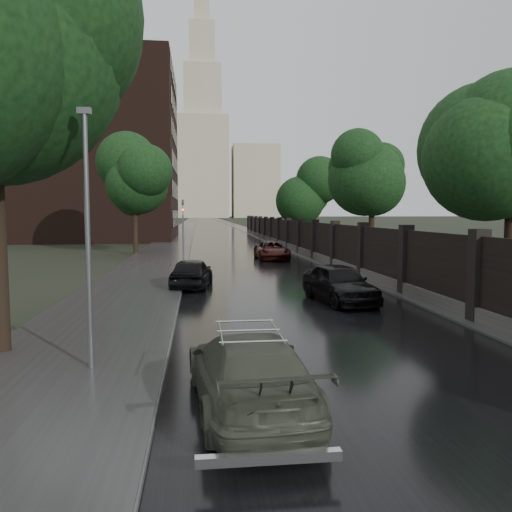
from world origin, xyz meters
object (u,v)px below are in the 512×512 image
object	(u,v)px
tree_right_b	(372,184)
tree_right_c	(309,194)
tree_left_far	(134,185)
lamp_post	(88,239)
car_right_near	(339,283)
traffic_light	(183,224)
volga_sedan	(249,371)
hatchback_left	(192,273)
car_right_far	(272,250)

from	to	relation	value
tree_right_b	tree_right_c	size ratio (longest dim) A/B	1.00
tree_left_far	lamp_post	size ratio (longest dim) A/B	1.45
lamp_post	car_right_near	distance (m)	10.19
traffic_light	tree_right_b	bearing A→B (deg)	-14.24
lamp_post	volga_sedan	xyz separation A→B (m)	(2.87, -1.99, -2.05)
tree_right_b	car_right_near	bearing A→B (deg)	-113.83
lamp_post	car_right_near	world-z (taller)	lamp_post
tree_left_far	tree_right_b	bearing A→B (deg)	-27.30
tree_left_far	tree_right_c	xyz separation A→B (m)	(15.50, 10.00, -0.29)
lamp_post	hatchback_left	distance (m)	11.52
tree_left_far	tree_right_c	size ratio (longest dim) A/B	1.05
traffic_light	tree_right_c	bearing A→B (deg)	51.82
traffic_light	volga_sedan	bearing A→B (deg)	-86.02
tree_right_b	volga_sedan	xyz separation A→B (m)	(-10.03, -22.49, -4.33)
volga_sedan	car_right_far	bearing A→B (deg)	-103.58
volga_sedan	car_right_far	distance (m)	25.67
tree_right_b	hatchback_left	bearing A→B (deg)	-140.04
tree_right_b	lamp_post	size ratio (longest dim) A/B	1.37
lamp_post	tree_right_c	bearing A→B (deg)	71.48
hatchback_left	car_right_far	world-z (taller)	hatchback_left
tree_left_far	car_right_near	xyz separation A→B (m)	(9.60, -21.36, -4.55)
hatchback_left	tree_right_b	bearing A→B (deg)	-132.68
tree_left_far	car_right_far	size ratio (longest dim) A/B	1.67
hatchback_left	tree_right_c	bearing A→B (deg)	-104.77
tree_right_c	volga_sedan	xyz separation A→B (m)	(-10.03, -40.49, -4.33)
lamp_post	hatchback_left	xyz separation A→B (m)	(1.80, 11.20, -2.03)
hatchback_left	lamp_post	bearing A→B (deg)	88.23
traffic_light	volga_sedan	distance (m)	25.61
tree_left_far	traffic_light	xyz separation A→B (m)	(3.70, -5.01, -2.84)
tree_left_far	car_right_near	distance (m)	23.86
tree_left_far	traffic_light	bearing A→B (deg)	-53.53
tree_right_c	hatchback_left	distance (m)	29.78
volga_sedan	car_right_near	distance (m)	10.02
tree_right_c	car_right_far	xyz separation A→B (m)	(-5.90, -15.16, -4.33)
tree_right_b	car_right_far	xyz separation A→B (m)	(-5.90, 2.84, -4.33)
tree_right_c	lamp_post	size ratio (longest dim) A/B	1.37
lamp_post	volga_sedan	size ratio (longest dim) A/B	1.20
volga_sedan	hatchback_left	bearing A→B (deg)	-89.68
hatchback_left	traffic_light	bearing A→B (deg)	-79.38
tree_right_b	traffic_light	size ratio (longest dim) A/B	1.75
tree_right_c	traffic_light	size ratio (longest dim) A/B	1.75
tree_left_far	volga_sedan	bearing A→B (deg)	-79.83
tree_right_b	hatchback_left	size ratio (longest dim) A/B	1.87
tree_right_b	tree_right_c	world-z (taller)	same
volga_sedan	tree_right_b	bearing A→B (deg)	-118.35
traffic_light	tree_left_far	bearing A→B (deg)	126.47
traffic_light	volga_sedan	world-z (taller)	traffic_light
tree_right_c	car_right_far	world-z (taller)	tree_right_c
tree_left_far	hatchback_left	distance (m)	18.43
tree_left_far	car_right_near	size ratio (longest dim) A/B	1.83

